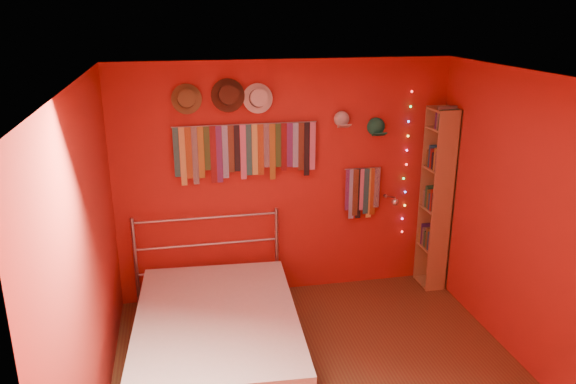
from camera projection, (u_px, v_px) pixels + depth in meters
back_wall at (285, 181)px, 5.87m from camera, size 3.50×0.02×2.50m
right_wall at (537, 230)px, 4.57m from camera, size 0.02×3.50×2.50m
left_wall at (88, 268)px, 3.90m from camera, size 0.02×3.50×2.50m
ceiling at (335, 80)px, 3.85m from camera, size 3.50×3.50×0.02m
tie_rack at (245, 149)px, 5.61m from camera, size 1.45×0.03×0.59m
small_tie_rack at (362, 191)px, 6.01m from camera, size 0.40×0.03×0.56m
fedora_olive at (187, 99)px, 5.31m from camera, size 0.29×0.16×0.29m
fedora_brown at (228, 95)px, 5.37m from camera, size 0.33×0.18×0.32m
fedora_white at (258, 98)px, 5.44m from camera, size 0.30×0.16×0.29m
cap_white at (342, 119)px, 5.73m from camera, size 0.17×0.21×0.17m
cap_green at (376, 127)px, 5.83m from camera, size 0.19×0.23×0.19m
fairy_lights at (406, 164)px, 6.05m from camera, size 0.06×0.02×1.59m
reading_lamp at (394, 201)px, 5.91m from camera, size 0.08×0.33×0.10m
bookshelf at (440, 198)px, 6.05m from camera, size 0.25×0.34×2.00m
bed at (217, 333)px, 4.97m from camera, size 1.61×2.09×0.99m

